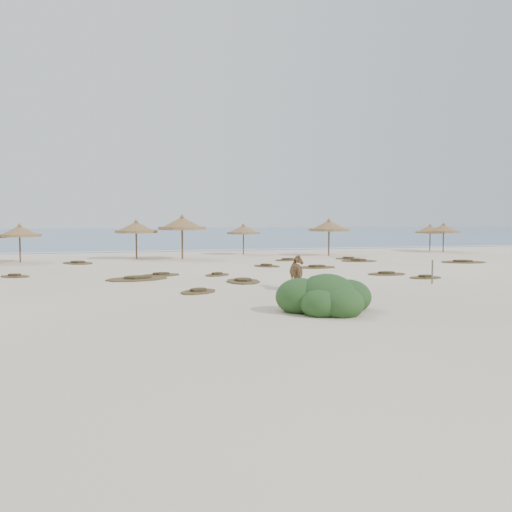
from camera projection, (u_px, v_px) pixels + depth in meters
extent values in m
plane|color=beige|center=(302.00, 284.00, 25.82)|extent=(160.00, 160.00, 0.00)
cube|color=#2D5887|center=(153.00, 234.00, 97.99)|extent=(200.00, 100.00, 0.01)
cube|color=white|center=(202.00, 250.00, 50.84)|extent=(70.00, 0.60, 0.01)
cylinder|color=brown|center=(20.00, 248.00, 37.63)|extent=(0.11, 0.11, 1.95)
cylinder|color=olive|center=(20.00, 235.00, 37.57)|extent=(3.46, 3.46, 0.17)
cone|color=olive|center=(19.00, 231.00, 37.55)|extent=(3.35, 3.35, 0.70)
cone|color=olive|center=(19.00, 224.00, 37.52)|extent=(0.33, 0.33, 0.20)
cylinder|color=brown|center=(136.00, 244.00, 40.71)|extent=(0.12, 0.12, 2.14)
cylinder|color=olive|center=(136.00, 232.00, 40.65)|extent=(4.00, 4.00, 0.18)
cone|color=olive|center=(136.00, 227.00, 40.63)|extent=(3.86, 3.86, 0.76)
cone|color=olive|center=(136.00, 220.00, 40.59)|extent=(0.37, 0.37, 0.22)
cylinder|color=brown|center=(182.00, 242.00, 40.55)|extent=(0.14, 0.14, 2.40)
cylinder|color=olive|center=(182.00, 228.00, 40.48)|extent=(4.47, 4.47, 0.21)
cone|color=olive|center=(182.00, 223.00, 40.45)|extent=(4.32, 4.32, 0.86)
cone|color=olive|center=(182.00, 216.00, 40.42)|extent=(0.41, 0.41, 0.25)
cylinder|color=brown|center=(243.00, 243.00, 45.46)|extent=(0.11, 0.11, 1.88)
cylinder|color=olive|center=(243.00, 233.00, 45.40)|extent=(2.94, 2.94, 0.16)
cone|color=olive|center=(243.00, 229.00, 45.38)|extent=(2.85, 2.85, 0.67)
cone|color=olive|center=(243.00, 224.00, 45.36)|extent=(0.32, 0.32, 0.20)
cylinder|color=brown|center=(329.00, 242.00, 44.13)|extent=(0.13, 0.13, 2.19)
cylinder|color=olive|center=(329.00, 230.00, 44.07)|extent=(3.92, 3.92, 0.19)
cone|color=olive|center=(329.00, 225.00, 44.05)|extent=(3.79, 3.79, 0.78)
cone|color=olive|center=(329.00, 219.00, 44.01)|extent=(0.38, 0.38, 0.23)
cylinder|color=brown|center=(430.00, 241.00, 50.16)|extent=(0.10, 0.10, 1.80)
cylinder|color=olive|center=(430.00, 232.00, 50.11)|extent=(3.34, 3.34, 0.15)
cone|color=olive|center=(430.00, 229.00, 50.09)|extent=(3.22, 3.22, 0.64)
cone|color=olive|center=(430.00, 225.00, 50.07)|extent=(0.31, 0.31, 0.19)
cylinder|color=brown|center=(443.00, 241.00, 48.42)|extent=(0.11, 0.11, 1.90)
cylinder|color=olive|center=(444.00, 232.00, 48.36)|extent=(3.58, 3.58, 0.16)
cone|color=olive|center=(444.00, 228.00, 48.34)|extent=(3.46, 3.46, 0.68)
cone|color=olive|center=(444.00, 223.00, 48.31)|extent=(0.33, 0.33, 0.20)
imported|color=olive|center=(299.00, 272.00, 23.75)|extent=(0.92, 1.74, 1.41)
cylinder|color=#6F6353|center=(432.00, 272.00, 25.81)|extent=(0.10, 0.10, 1.08)
ellipsoid|color=#2A5022|center=(327.00, 296.00, 18.07)|extent=(1.90, 1.90, 1.42)
ellipsoid|color=#2A5022|center=(348.00, 297.00, 18.58)|extent=(1.52, 1.52, 1.14)
ellipsoid|color=#2A5022|center=(301.00, 297.00, 18.24)|extent=(1.61, 1.61, 1.21)
ellipsoid|color=#2A5022|center=(341.00, 303.00, 17.50)|extent=(1.42, 1.42, 1.07)
ellipsoid|color=#2A5022|center=(321.00, 304.00, 17.53)|extent=(1.33, 1.33, 1.00)
ellipsoid|color=#2A5022|center=(333.00, 298.00, 19.06)|extent=(1.14, 1.14, 0.85)
ellipsoid|color=#2A5022|center=(330.00, 284.00, 18.58)|extent=(0.85, 0.85, 0.64)
ellipsoid|color=#2A5022|center=(318.00, 284.00, 18.06)|extent=(0.76, 0.76, 0.57)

